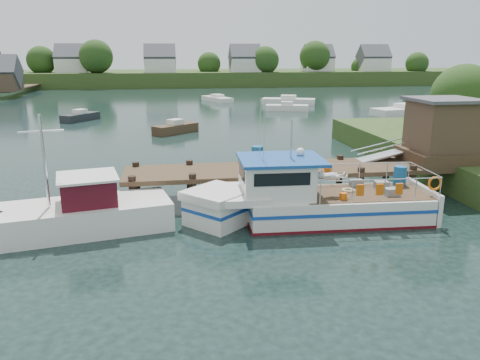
{
  "coord_description": "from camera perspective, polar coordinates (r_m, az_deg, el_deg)",
  "views": [
    {
      "loc": [
        -3.93,
        -20.44,
        6.49
      ],
      "look_at": [
        -1.0,
        -1.5,
        1.3
      ],
      "focal_mm": 35.0,
      "sensor_mm": 36.0,
      "label": 1
    }
  ],
  "objects": [
    {
      "name": "moored_rowboat",
      "position": [
        39.94,
        -7.86,
        6.29
      ],
      "size": [
        3.99,
        3.68,
        1.18
      ],
      "rotation": [
        0.0,
        0.0,
        0.18
      ],
      "color": "#433120",
      "rests_on": "ground"
    },
    {
      "name": "moored_b",
      "position": [
        55.72,
        5.73,
        8.81
      ],
      "size": [
        5.19,
        2.84,
        1.09
      ],
      "rotation": [
        0.0,
        0.0,
        0.36
      ],
      "color": "silver",
      "rests_on": "ground"
    },
    {
      "name": "moored_e",
      "position": [
        49.69,
        -18.88,
        7.34
      ],
      "size": [
        3.53,
        4.22,
        1.15
      ],
      "rotation": [
        0.0,
        0.0,
        -0.43
      ],
      "color": "black",
      "rests_on": "ground"
    },
    {
      "name": "dock",
      "position": [
        23.35,
        17.98,
        3.93
      ],
      "size": [
        16.6,
        3.0,
        4.78
      ],
      "color": "#433120",
      "rests_on": "ground"
    },
    {
      "name": "ground_plane",
      "position": [
        21.8,
        2.0,
        -2.17
      ],
      "size": [
        160.0,
        160.0,
        0.0
      ],
      "primitive_type": "plane",
      "color": "black"
    },
    {
      "name": "work_boat",
      "position": [
        18.58,
        -20.68,
        -4.0
      ],
      "size": [
        8.52,
        3.97,
        4.46
      ],
      "rotation": [
        0.0,
        0.0,
        0.2
      ],
      "color": "silver",
      "rests_on": "ground"
    },
    {
      "name": "far_shore",
      "position": [
        102.98,
        -6.76,
        12.61
      ],
      "size": [
        140.0,
        42.55,
        9.22
      ],
      "color": "#32481D",
      "rests_on": "ground"
    },
    {
      "name": "moored_far",
      "position": [
        63.23,
        5.92,
        9.58
      ],
      "size": [
        7.31,
        4.53,
        1.18
      ],
      "rotation": [
        0.0,
        0.0,
        -0.08
      ],
      "color": "silver",
      "rests_on": "ground"
    },
    {
      "name": "moored_c",
      "position": [
        54.8,
        19.63,
        7.97
      ],
      "size": [
        8.28,
        4.44,
        1.24
      ],
      "rotation": [
        0.0,
        0.0,
        0.06
      ],
      "color": "silver",
      "rests_on": "ground"
    },
    {
      "name": "moored_d",
      "position": [
        66.72,
        -2.8,
        9.87
      ],
      "size": [
        4.09,
        6.15,
        0.99
      ],
      "rotation": [
        0.0,
        0.0,
        -0.13
      ],
      "color": "silver",
      "rests_on": "ground"
    },
    {
      "name": "lobster_boat",
      "position": [
        18.77,
        8.09,
        -2.37
      ],
      "size": [
        10.24,
        3.31,
        4.89
      ],
      "rotation": [
        0.0,
        0.0,
        -0.04
      ],
      "color": "silver",
      "rests_on": "ground"
    }
  ]
}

